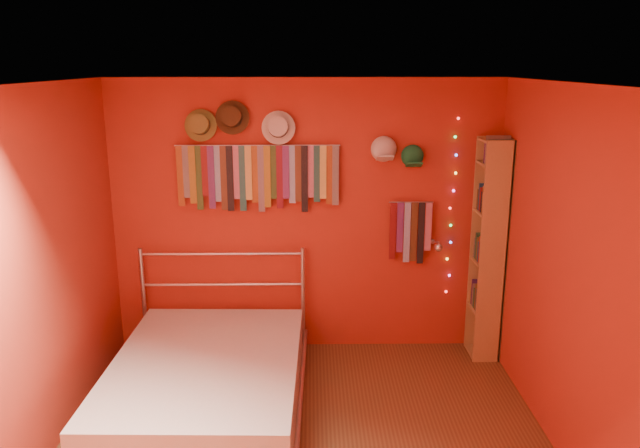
{
  "coord_description": "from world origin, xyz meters",
  "views": [
    {
      "loc": [
        0.05,
        -3.75,
        2.63
      ],
      "look_at": [
        0.11,
        0.9,
        1.42
      ],
      "focal_mm": 35.0,
      "sensor_mm": 36.0,
      "label": 1
    }
  ],
  "objects_px": {
    "reading_lamp": "(438,246)",
    "bed": "(207,382)",
    "tie_rack": "(258,174)",
    "bookshelf": "(492,249)"
  },
  "relations": [
    {
      "from": "bed",
      "to": "bookshelf",
      "type": "bearing_deg",
      "value": 22.2
    },
    {
      "from": "reading_lamp",
      "to": "bookshelf",
      "type": "distance_m",
      "value": 0.5
    },
    {
      "from": "tie_rack",
      "to": "bed",
      "type": "bearing_deg",
      "value": -107.59
    },
    {
      "from": "tie_rack",
      "to": "bookshelf",
      "type": "xyz_separation_m",
      "value": [
        2.08,
        -0.15,
        -0.65
      ]
    },
    {
      "from": "reading_lamp",
      "to": "bed",
      "type": "height_order",
      "value": "reading_lamp"
    },
    {
      "from": "bed",
      "to": "tie_rack",
      "type": "bearing_deg",
      "value": 73.8
    },
    {
      "from": "tie_rack",
      "to": "reading_lamp",
      "type": "bearing_deg",
      "value": -6.39
    },
    {
      "from": "tie_rack",
      "to": "reading_lamp",
      "type": "xyz_separation_m",
      "value": [
        1.59,
        -0.18,
        -0.62
      ]
    },
    {
      "from": "bookshelf",
      "to": "bed",
      "type": "xyz_separation_m",
      "value": [
        -2.42,
        -0.92,
        -0.79
      ]
    },
    {
      "from": "reading_lamp",
      "to": "bookshelf",
      "type": "relative_size",
      "value": 0.16
    }
  ]
}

